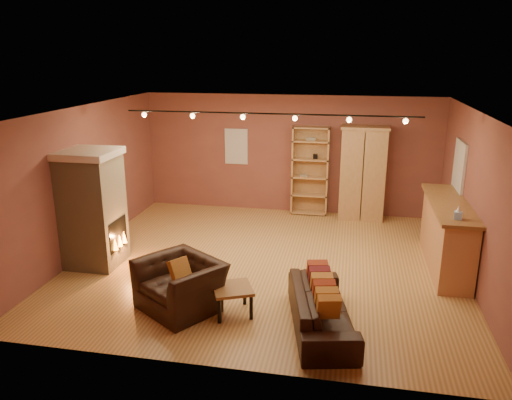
% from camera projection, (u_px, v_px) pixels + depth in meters
% --- Properties ---
extents(floor, '(7.00, 7.00, 0.00)m').
position_uv_depth(floor, '(266.00, 263.00, 9.23)').
color(floor, '#9F7038').
rests_on(floor, ground).
extents(ceiling, '(7.00, 7.00, 0.00)m').
position_uv_depth(ceiling, '(267.00, 110.00, 8.43)').
color(ceiling, brown).
rests_on(ceiling, back_wall).
extents(back_wall, '(7.00, 0.02, 2.80)m').
position_uv_depth(back_wall, '(290.00, 154.00, 11.89)').
color(back_wall, brown).
rests_on(back_wall, floor).
extents(left_wall, '(0.02, 6.50, 2.80)m').
position_uv_depth(left_wall, '(85.00, 181.00, 9.47)').
color(left_wall, brown).
rests_on(left_wall, floor).
extents(right_wall, '(0.02, 6.50, 2.80)m').
position_uv_depth(right_wall, '(476.00, 201.00, 8.19)').
color(right_wall, brown).
rests_on(right_wall, floor).
extents(fireplace, '(1.01, 0.98, 2.12)m').
position_uv_depth(fireplace, '(93.00, 208.00, 8.92)').
color(fireplace, tan).
rests_on(fireplace, floor).
extents(back_window, '(0.56, 0.04, 0.86)m').
position_uv_depth(back_window, '(236.00, 146.00, 12.06)').
color(back_window, beige).
rests_on(back_window, back_wall).
extents(bookcase, '(0.86, 0.33, 2.10)m').
position_uv_depth(bookcase, '(310.00, 170.00, 11.78)').
color(bookcase, tan).
rests_on(bookcase, floor).
extents(armoire, '(1.07, 0.61, 2.16)m').
position_uv_depth(armoire, '(363.00, 173.00, 11.40)').
color(armoire, tan).
rests_on(armoire, floor).
extents(bar_counter, '(0.67, 2.55, 1.22)m').
position_uv_depth(bar_counter, '(447.00, 235.00, 8.90)').
color(bar_counter, tan).
rests_on(bar_counter, floor).
extents(tissue_box, '(0.13, 0.13, 0.21)m').
position_uv_depth(tissue_box, '(458.00, 214.00, 7.83)').
color(tissue_box, '#94C0EE').
rests_on(tissue_box, bar_counter).
extents(right_window, '(0.05, 0.90, 1.00)m').
position_uv_depth(right_window, '(459.00, 167.00, 9.44)').
color(right_window, beige).
rests_on(right_window, right_wall).
extents(loveseat, '(0.98, 2.06, 0.80)m').
position_uv_depth(loveseat, '(322.00, 301.00, 6.96)').
color(loveseat, black).
rests_on(loveseat, floor).
extents(armchair, '(1.40, 1.29, 1.03)m').
position_uv_depth(armchair, '(180.00, 277.00, 7.47)').
color(armchair, black).
rests_on(armchair, floor).
extents(coffee_table, '(0.74, 0.74, 0.43)m').
position_uv_depth(coffee_table, '(232.00, 291.00, 7.35)').
color(coffee_table, olive).
rests_on(coffee_table, floor).
extents(track_rail, '(5.20, 0.09, 0.13)m').
position_uv_depth(track_rail, '(269.00, 116.00, 8.65)').
color(track_rail, black).
rests_on(track_rail, ceiling).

